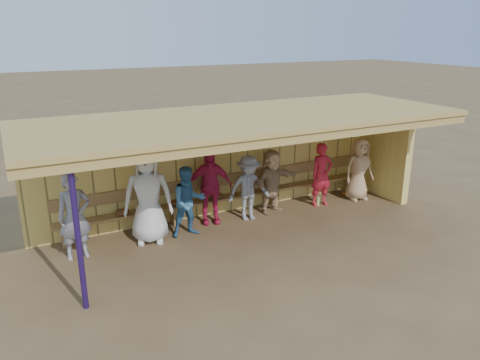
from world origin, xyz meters
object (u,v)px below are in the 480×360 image
player_d (209,186)px  player_c (189,202)px  player_a (75,217)px  player_b (148,195)px  player_h (359,169)px  bench (225,192)px  player_g (322,175)px  player_f (272,181)px  player_e (249,188)px

player_d → player_c: bearing=-132.0°
player_c → player_d: size_ratio=0.88×
player_a → player_b: size_ratio=0.84×
player_b → player_c: size_ratio=1.33×
player_h → bench: bearing=175.8°
player_g → bench: 2.41m
player_f → player_e: bearing=172.9°
player_f → bench: 1.12m
player_a → player_c: bearing=-3.5°
player_g → bench: (-2.33, 0.55, -0.25)m
player_b → player_c: bearing=12.8°
player_b → player_f: 3.04m
player_d → player_f: bearing=12.5°
player_d → player_e: bearing=0.2°
player_e → player_g: 2.00m
player_f → bench: player_f is taller
player_d → player_e: size_ratio=1.13×
player_b → player_g: bearing=20.3°
player_e → bench: 0.67m
player_a → player_e: size_ratio=1.11×
player_c → player_b: bearing=175.3°
player_a → player_h: size_ratio=1.04×
player_a → player_f: (4.44, 0.33, -0.07)m
player_d → player_e: 0.89m
player_a → player_g: bearing=-1.4°
player_e → player_h: 3.08m
player_c → player_f: size_ratio=0.98×
player_f → bench: (-1.03, 0.38, -0.23)m
bench → player_b: bearing=-162.2°
player_d → player_g: player_d is taller
player_e → player_c: bearing=-166.3°
player_g → bench: size_ratio=0.20×
player_e → bench: size_ratio=0.20×
player_c → player_e: size_ratio=1.00×
player_d → bench: 0.68m
player_b → player_h: bearing=19.1°
player_f → player_h: player_h is taller
player_h → player_e: bearing=-175.6°
player_e → player_d: bearing=171.3°
player_b → player_g: (4.32, 0.09, -0.21)m
player_g → bench: bearing=170.7°
player_f → player_g: size_ratio=0.98×
player_f → player_d: bearing=157.5°
player_c → player_f: (2.20, 0.35, 0.01)m
player_f → player_g: player_g is taller
player_c → player_h: 4.58m
player_f → bench: size_ratio=0.20×
player_h → player_g: bearing=-178.4°
player_b → bench: 2.14m
player_e → player_f: (0.69, 0.16, 0.01)m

